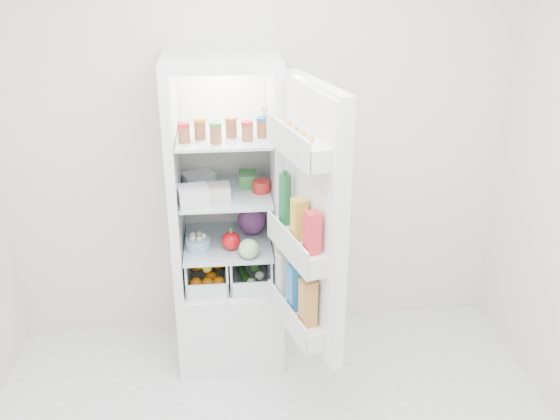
{
  "coord_description": "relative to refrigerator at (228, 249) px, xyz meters",
  "views": [
    {
      "loc": [
        -0.21,
        -2.01,
        2.35
      ],
      "look_at": [
        0.08,
        0.95,
        1.04
      ],
      "focal_mm": 40.0,
      "sensor_mm": 36.0,
      "label": 1
    }
  ],
  "objects": [
    {
      "name": "shelf_mid",
      "position": [
        -0.0,
        -0.06,
        0.38
      ],
      "size": [
        0.49,
        0.53,
        0.02
      ],
      "primitive_type": "cube",
      "color": "silver",
      "rests_on": "refrigerator"
    },
    {
      "name": "tub_cream",
      "position": [
        -0.04,
        -0.15,
        0.43
      ],
      "size": [
        0.13,
        0.13,
        0.07
      ],
      "primitive_type": "cube",
      "rotation": [
        0.0,
        0.0,
        0.05
      ],
      "color": "silver",
      "rests_on": "shelf_mid"
    },
    {
      "name": "tub_white",
      "position": [
        -0.17,
        -0.24,
        0.44
      ],
      "size": [
        0.18,
        0.18,
        0.1
      ],
      "primitive_type": "cube",
      "rotation": [
        0.0,
        0.0,
        0.17
      ],
      "color": "silver",
      "rests_on": "shelf_mid"
    },
    {
      "name": "condiment_jars",
      "position": [
        -0.0,
        -0.17,
        0.76
      ],
      "size": [
        0.46,
        0.16,
        0.08
      ],
      "color": "#B21919",
      "rests_on": "shelf_top"
    },
    {
      "name": "refrigerator",
      "position": [
        0.0,
        0.0,
        0.0
      ],
      "size": [
        0.6,
        0.6,
        1.8
      ],
      "color": "white",
      "rests_on": "ground"
    },
    {
      "name": "red_cabbage",
      "position": [
        0.14,
        0.03,
        0.17
      ],
      "size": [
        0.17,
        0.17,
        0.17
      ],
      "primitive_type": "sphere",
      "color": "#632261",
      "rests_on": "shelf_low"
    },
    {
      "name": "crisper_left",
      "position": [
        -0.12,
        -0.06,
        -0.06
      ],
      "size": [
        0.23,
        0.46,
        0.22
      ],
      "primitive_type": null,
      "color": "silver",
      "rests_on": "refrigerator"
    },
    {
      "name": "bell_pepper",
      "position": [
        0.02,
        -0.16,
        0.13
      ],
      "size": [
        0.1,
        0.1,
        0.1
      ],
      "primitive_type": "sphere",
      "color": "red",
      "rests_on": "shelf_low"
    },
    {
      "name": "shelf_top",
      "position": [
        -0.0,
        -0.06,
        0.71
      ],
      "size": [
        0.49,
        0.53,
        0.02
      ],
      "primitive_type": "cube",
      "color": "silver",
      "rests_on": "refrigerator"
    },
    {
      "name": "salad_bag",
      "position": [
        0.11,
        -0.27,
        0.14
      ],
      "size": [
        0.11,
        0.11,
        0.11
      ],
      "primitive_type": "sphere",
      "color": "#A7C996",
      "rests_on": "shelf_low"
    },
    {
      "name": "mushroom_bowl",
      "position": [
        -0.17,
        -0.14,
        0.11
      ],
      "size": [
        0.18,
        0.18,
        0.06
      ],
      "primitive_type": "cylinder",
      "rotation": [
        0.0,
        0.0,
        0.39
      ],
      "color": "#88ABCB",
      "rests_on": "shelf_low"
    },
    {
      "name": "shelf_low",
      "position": [
        -0.0,
        -0.06,
        0.07
      ],
      "size": [
        0.49,
        0.53,
        0.01
      ],
      "primitive_type": "cube",
      "color": "silver",
      "rests_on": "refrigerator"
    },
    {
      "name": "veg_pile",
      "position": [
        0.13,
        -0.06,
        -0.1
      ],
      "size": [
        0.16,
        0.3,
        0.1
      ],
      "color": "#23501A",
      "rests_on": "refrigerator"
    },
    {
      "name": "citrus_pile",
      "position": [
        -0.12,
        -0.09,
        -0.08
      ],
      "size": [
        0.2,
        0.31,
        0.16
      ],
      "color": "orange",
      "rests_on": "refrigerator"
    },
    {
      "name": "foil_tray",
      "position": [
        -0.16,
        0.12,
        0.41
      ],
      "size": [
        0.22,
        0.2,
        0.05
      ],
      "primitive_type": "cube",
      "rotation": [
        0.0,
        0.0,
        0.43
      ],
      "color": "white",
      "rests_on": "shelf_mid"
    },
    {
      "name": "room_walls",
      "position": [
        0.2,
        -1.25,
        0.93
      ],
      "size": [
        3.02,
        3.02,
        2.61
      ],
      "color": "silver",
      "rests_on": "ground"
    },
    {
      "name": "crisper_right",
      "position": [
        0.12,
        -0.06,
        -0.06
      ],
      "size": [
        0.23,
        0.46,
        0.22
      ],
      "primitive_type": null,
      "color": "silver",
      "rests_on": "refrigerator"
    },
    {
      "name": "tub_green",
      "position": [
        0.13,
        0.01,
        0.43
      ],
      "size": [
        0.1,
        0.13,
        0.08
      ],
      "primitive_type": "cube",
      "rotation": [
        0.0,
        0.0,
        -0.02
      ],
      "color": "#3A7F3A",
      "rests_on": "shelf_mid"
    },
    {
      "name": "fridge_door",
      "position": [
        0.38,
        -0.63,
        0.43
      ],
      "size": [
        0.31,
        0.59,
        1.3
      ],
      "rotation": [
        0.0,
        0.0,
        1.84
      ],
      "color": "white",
      "rests_on": "refrigerator"
    },
    {
      "name": "squeeze_bottle",
      "position": [
        0.21,
        -0.09,
        0.8
      ],
      "size": [
        0.06,
        0.06,
        0.16
      ],
      "primitive_type": "cylinder",
      "rotation": [
        0.0,
        0.0,
        0.31
      ],
      "color": "white",
      "rests_on": "shelf_top"
    },
    {
      "name": "tin_red",
      "position": [
        0.19,
        -0.09,
        0.43
      ],
      "size": [
        0.1,
        0.1,
        0.07
      ],
      "primitive_type": "cylinder",
      "rotation": [
        0.0,
        0.0,
        -0.03
      ],
      "color": "red",
      "rests_on": "shelf_mid"
    }
  ]
}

